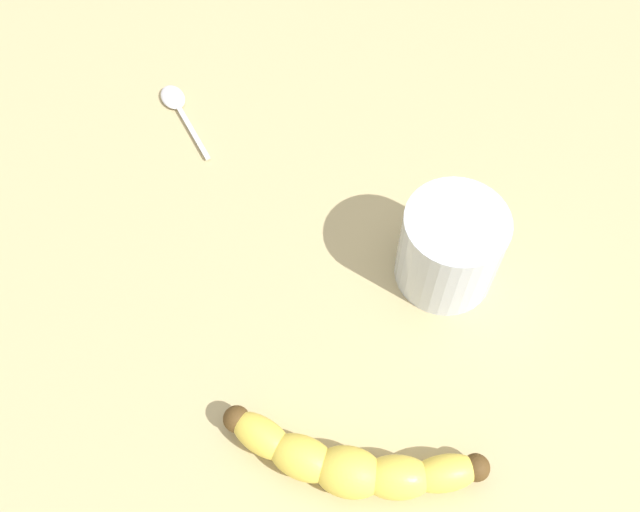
{
  "coord_description": "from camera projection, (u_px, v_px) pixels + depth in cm",
  "views": [
    {
      "loc": [
        -23.76,
        -17.33,
        60.41
      ],
      "look_at": [
        3.02,
        1.04,
        5.0
      ],
      "focal_mm": 40.0,
      "sensor_mm": 36.0,
      "label": 1
    }
  ],
  "objects": [
    {
      "name": "wooden_tabletop",
      "position": [
        311.0,
        304.0,
        0.66
      ],
      "size": [
        120.0,
        120.0,
        3.0
      ],
      "primitive_type": "cube",
      "color": "tan",
      "rests_on": "ground"
    },
    {
      "name": "teaspoon",
      "position": [
        175.0,
        101.0,
        0.76
      ],
      "size": [
        6.45,
        10.61,
        0.8
      ],
      "rotation": [
        0.0,
        0.0,
        1.09
      ],
      "color": "silver",
      "rests_on": "wooden_tabletop"
    },
    {
      "name": "smoothie_glass",
      "position": [
        449.0,
        250.0,
        0.62
      ],
      "size": [
        8.97,
        8.97,
        8.67
      ],
      "color": "silver",
      "rests_on": "wooden_tabletop"
    },
    {
      "name": "banana",
      "position": [
        350.0,
        464.0,
        0.55
      ],
      "size": [
        10.37,
        19.83,
        3.94
      ],
      "rotation": [
        0.0,
        0.0,
        5.11
      ],
      "color": "#EFD04C",
      "rests_on": "wooden_tabletop"
    }
  ]
}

